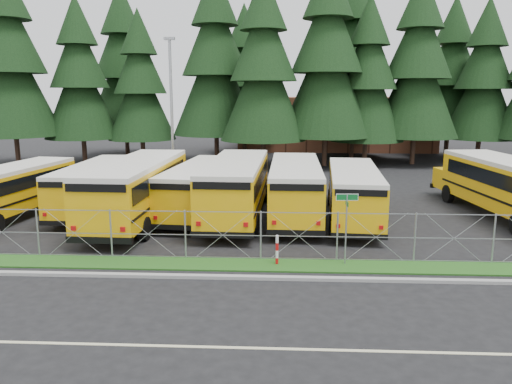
{
  "coord_description": "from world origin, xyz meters",
  "views": [
    {
      "loc": [
        -0.26,
        -19.92,
        6.55
      ],
      "look_at": [
        -1.43,
        4.0,
        1.76
      ],
      "focal_mm": 35.0,
      "sensor_mm": 36.0,
      "label": 1
    }
  ],
  "objects_px": {
    "bus_east": "(505,189)",
    "striped_bollard": "(277,250)",
    "bus_1": "(99,187)",
    "bus_6": "(353,194)",
    "bus_4": "(237,189)",
    "bus_0": "(15,192)",
    "street_sign": "(347,214)",
    "bus_2": "(140,191)",
    "bus_3": "(201,189)",
    "light_standard": "(172,108)",
    "bus_5": "(295,190)"
  },
  "relations": [
    {
      "from": "bus_4",
      "to": "bus_east",
      "type": "distance_m",
      "value": 14.13
    },
    {
      "from": "bus_4",
      "to": "street_sign",
      "type": "height_order",
      "value": "bus_4"
    },
    {
      "from": "bus_6",
      "to": "street_sign",
      "type": "height_order",
      "value": "street_sign"
    },
    {
      "from": "bus_2",
      "to": "bus_0",
      "type": "bearing_deg",
      "value": 178.23
    },
    {
      "from": "light_standard",
      "to": "bus_2",
      "type": "bearing_deg",
      "value": -88.72
    },
    {
      "from": "bus_6",
      "to": "bus_5",
      "type": "bearing_deg",
      "value": 173.17
    },
    {
      "from": "bus_4",
      "to": "bus_5",
      "type": "xyz_separation_m",
      "value": [
        3.08,
        0.28,
        -0.09
      ]
    },
    {
      "from": "bus_east",
      "to": "street_sign",
      "type": "height_order",
      "value": "bus_east"
    },
    {
      "from": "bus_0",
      "to": "bus_1",
      "type": "xyz_separation_m",
      "value": [
        3.93,
        1.61,
        -0.02
      ]
    },
    {
      "from": "bus_1",
      "to": "light_standard",
      "type": "relative_size",
      "value": 1.01
    },
    {
      "from": "bus_1",
      "to": "bus_6",
      "type": "height_order",
      "value": "bus_6"
    },
    {
      "from": "bus_east",
      "to": "striped_bollard",
      "type": "bearing_deg",
      "value": -152.7
    },
    {
      "from": "bus_4",
      "to": "striped_bollard",
      "type": "height_order",
      "value": "bus_4"
    },
    {
      "from": "bus_6",
      "to": "bus_east",
      "type": "xyz_separation_m",
      "value": [
        8.06,
        0.89,
        0.19
      ]
    },
    {
      "from": "bus_1",
      "to": "bus_4",
      "type": "bearing_deg",
      "value": -7.88
    },
    {
      "from": "bus_3",
      "to": "light_standard",
      "type": "bearing_deg",
      "value": 118.45
    },
    {
      "from": "striped_bollard",
      "to": "street_sign",
      "type": "bearing_deg",
      "value": 3.79
    },
    {
      "from": "bus_2",
      "to": "bus_east",
      "type": "bearing_deg",
      "value": 6.44
    },
    {
      "from": "bus_4",
      "to": "street_sign",
      "type": "xyz_separation_m",
      "value": [
        4.8,
        -7.31,
        0.48
      ]
    },
    {
      "from": "bus_1",
      "to": "bus_2",
      "type": "relative_size",
      "value": 0.84
    },
    {
      "from": "bus_5",
      "to": "bus_6",
      "type": "bearing_deg",
      "value": -10.5
    },
    {
      "from": "bus_2",
      "to": "bus_6",
      "type": "bearing_deg",
      "value": 5.14
    },
    {
      "from": "bus_6",
      "to": "light_standard",
      "type": "relative_size",
      "value": 1.03
    },
    {
      "from": "bus_0",
      "to": "street_sign",
      "type": "xyz_separation_m",
      "value": [
        16.61,
        -6.81,
        0.67
      ]
    },
    {
      "from": "bus_2",
      "to": "bus_5",
      "type": "bearing_deg",
      "value": 10.62
    },
    {
      "from": "bus_east",
      "to": "light_standard",
      "type": "xyz_separation_m",
      "value": [
        -19.26,
        7.62,
        3.94
      ]
    },
    {
      "from": "bus_6",
      "to": "striped_bollard",
      "type": "bearing_deg",
      "value": -113.77
    },
    {
      "from": "street_sign",
      "to": "bus_5",
      "type": "bearing_deg",
      "value": 102.81
    },
    {
      "from": "bus_1",
      "to": "bus_4",
      "type": "height_order",
      "value": "bus_4"
    },
    {
      "from": "street_sign",
      "to": "bus_4",
      "type": "bearing_deg",
      "value": 123.29
    },
    {
      "from": "bus_5",
      "to": "bus_6",
      "type": "distance_m",
      "value": 3.05
    },
    {
      "from": "bus_6",
      "to": "bus_east",
      "type": "bearing_deg",
      "value": 10.95
    },
    {
      "from": "bus_2",
      "to": "bus_5",
      "type": "xyz_separation_m",
      "value": [
        8.02,
        1.23,
        -0.12
      ]
    },
    {
      "from": "bus_0",
      "to": "street_sign",
      "type": "height_order",
      "value": "street_sign"
    },
    {
      "from": "light_standard",
      "to": "striped_bollard",
      "type": "bearing_deg",
      "value": -64.94
    },
    {
      "from": "bus_6",
      "to": "light_standard",
      "type": "distance_m",
      "value": 14.66
    },
    {
      "from": "bus_3",
      "to": "light_standard",
      "type": "distance_m",
      "value": 9.1
    },
    {
      "from": "bus_1",
      "to": "light_standard",
      "type": "distance_m",
      "value": 8.65
    },
    {
      "from": "bus_6",
      "to": "street_sign",
      "type": "bearing_deg",
      "value": -95.54
    },
    {
      "from": "bus_6",
      "to": "bus_east",
      "type": "distance_m",
      "value": 8.11
    },
    {
      "from": "bus_5",
      "to": "street_sign",
      "type": "distance_m",
      "value": 7.81
    },
    {
      "from": "bus_4",
      "to": "bus_6",
      "type": "bearing_deg",
      "value": -1.26
    },
    {
      "from": "striped_bollard",
      "to": "light_standard",
      "type": "relative_size",
      "value": 0.12
    },
    {
      "from": "bus_east",
      "to": "bus_6",
      "type": "bearing_deg",
      "value": 179.58
    },
    {
      "from": "street_sign",
      "to": "bus_2",
      "type": "bearing_deg",
      "value": 146.82
    },
    {
      "from": "bus_east",
      "to": "light_standard",
      "type": "relative_size",
      "value": 1.17
    },
    {
      "from": "bus_3",
      "to": "striped_bollard",
      "type": "xyz_separation_m",
      "value": [
        4.21,
        -8.18,
        -0.76
      ]
    },
    {
      "from": "bus_0",
      "to": "bus_5",
      "type": "relative_size",
      "value": 0.93
    },
    {
      "from": "bus_0",
      "to": "bus_2",
      "type": "height_order",
      "value": "bus_2"
    },
    {
      "from": "bus_6",
      "to": "street_sign",
      "type": "relative_size",
      "value": 3.73
    }
  ]
}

